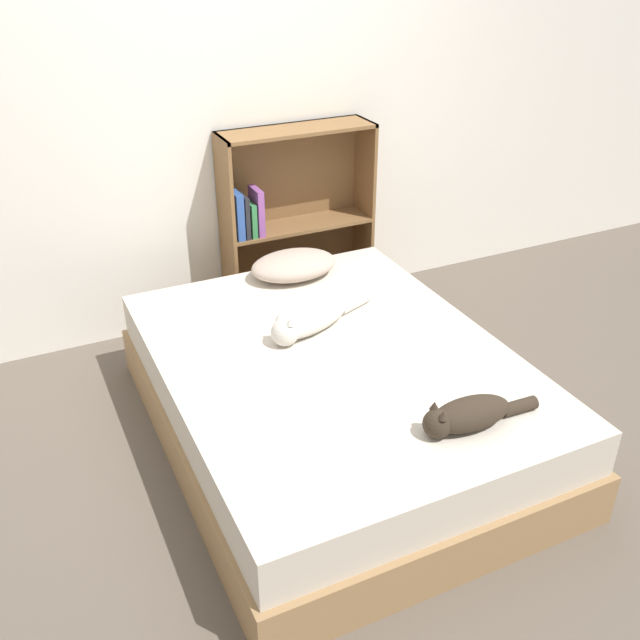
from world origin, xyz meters
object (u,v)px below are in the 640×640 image
Objects in this scene: bed at (334,396)px; cat_light at (310,321)px; cat_dark at (467,415)px; bookshelf at (290,221)px; pillow at (294,265)px.

cat_light is at bearing 93.37° from bed.
bookshelf is (0.10, 1.91, 0.07)m from cat_dark.
cat_light is 0.54× the size of bookshelf.
bed is at bearing -104.60° from bookshelf.
cat_light is at bearing -108.46° from bookshelf.
cat_light is at bearing -106.46° from pillow.
cat_dark is 1.91m from bookshelf.
cat_dark is at bearing 83.40° from cat_light.
bookshelf reaches higher than cat_light.
pillow reaches higher than bed.
cat_light is (-0.01, 0.23, 0.28)m from bed.
pillow is 0.47m from bookshelf.
cat_dark is (0.22, -0.67, 0.28)m from bed.
cat_dark reaches higher than pillow.
bed is 0.86m from pillow.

